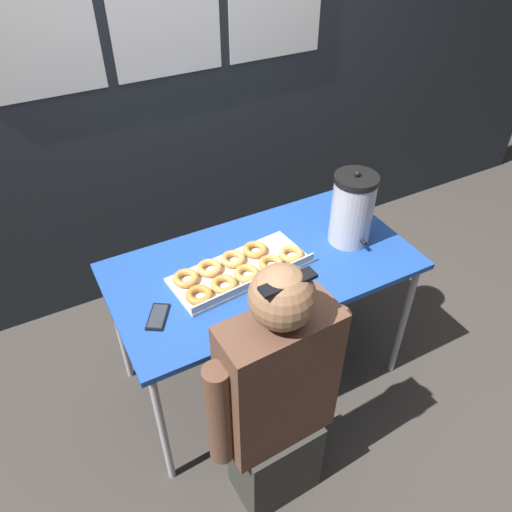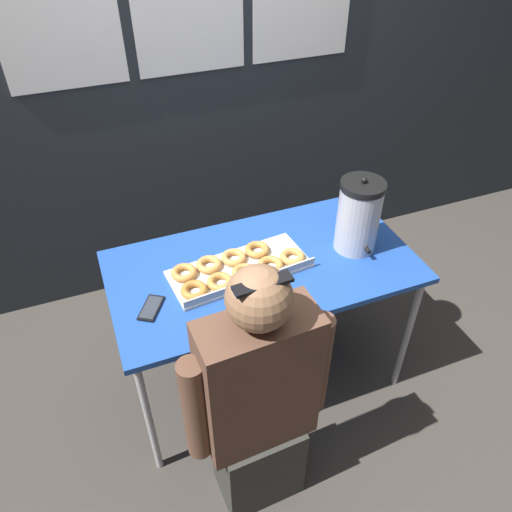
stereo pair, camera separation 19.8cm
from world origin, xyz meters
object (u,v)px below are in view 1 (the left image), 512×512
coffee_urn (352,209)px  person_seated (277,403)px  donut_box (238,270)px  cell_phone (158,317)px

coffee_urn → person_seated: (-0.69, -0.53, -0.34)m
donut_box → person_seated: 0.60m
donut_box → coffee_urn: size_ratio=1.72×
coffee_urn → person_seated: person_seated is taller
donut_box → person_seated: size_ratio=0.50×
donut_box → coffee_urn: 0.59m
donut_box → cell_phone: size_ratio=4.05×
donut_box → coffee_urn: (0.57, -0.02, 0.15)m
coffee_urn → person_seated: bearing=-142.4°
coffee_urn → cell_phone: bearing=-176.4°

